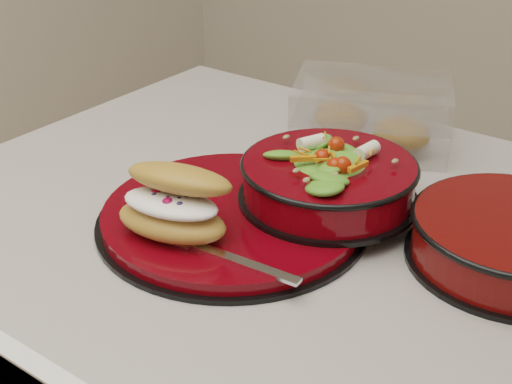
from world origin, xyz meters
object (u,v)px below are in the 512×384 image
Objects in this scene: dinner_plate at (233,216)px; salad_bowl at (329,174)px; fork at (223,255)px; pastry_box at (371,115)px; croissant at (175,203)px.

dinner_plate is 1.49× the size of salad_bowl.
fork is 0.39m from pastry_box.
salad_bowl is at bearing 47.31° from croissant.
croissant is 0.38m from pastry_box.
croissant is (-0.02, -0.08, 0.05)m from dinner_plate.
pastry_box is at bearing 1.17° from fork.
dinner_plate is 0.12m from salad_bowl.
croissant is 0.08m from fork.
pastry_box is (-0.06, 0.22, -0.01)m from salad_bowl.
fork is at bearing -57.78° from dinner_plate.
dinner_plate is at bearing 28.21° from fork.
salad_bowl is (0.08, 0.09, 0.04)m from dinner_plate.
salad_bowl is at bearing 47.67° from dinner_plate.
salad_bowl is 0.81× the size of pastry_box.
croissant is at bearing -102.96° from dinner_plate.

